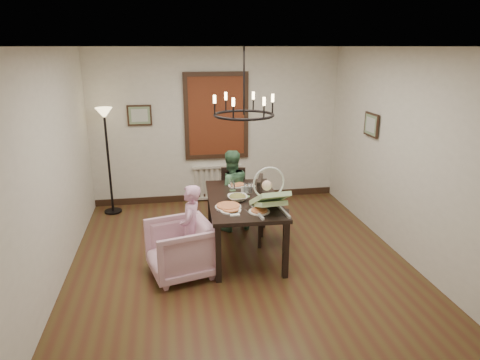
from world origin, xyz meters
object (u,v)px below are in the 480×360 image
object	(u,v)px
baby_bouncer	(270,197)
seated_man	(231,197)
drinking_glass	(246,189)
chair_far	(233,197)
floor_lamp	(109,163)
dining_table	(244,204)
chair_right	(273,211)
elderly_woman	(191,236)
armchair	(180,249)

from	to	relation	value
baby_bouncer	seated_man	bearing A→B (deg)	97.13
seated_man	baby_bouncer	world-z (taller)	baby_bouncer
seated_man	drinking_glass	bearing A→B (deg)	92.62
chair_far	seated_man	world-z (taller)	seated_man
chair_far	baby_bouncer	world-z (taller)	baby_bouncer
chair_far	floor_lamp	distance (m)	2.23
dining_table	floor_lamp	xyz separation A→B (m)	(-2.01, 1.87, 0.18)
dining_table	chair_right	bearing A→B (deg)	22.94
elderly_woman	baby_bouncer	xyz separation A→B (m)	(0.99, -0.12, 0.52)
dining_table	armchair	xyz separation A→B (m)	(-0.91, -0.51, -0.36)
armchair	floor_lamp	world-z (taller)	floor_lamp
elderly_woman	drinking_glass	bearing A→B (deg)	142.09
baby_bouncer	dining_table	bearing A→B (deg)	107.58
chair_right	floor_lamp	distance (m)	3.03
elderly_woman	dining_table	bearing A→B (deg)	135.34
chair_far	elderly_woman	bearing A→B (deg)	-106.03
chair_far	elderly_woman	xyz separation A→B (m)	(-0.77, -1.47, 0.03)
elderly_woman	floor_lamp	distance (m)	2.65
dining_table	seated_man	bearing A→B (deg)	97.13
drinking_glass	floor_lamp	distance (m)	2.68
elderly_woman	seated_man	world-z (taller)	seated_man
baby_bouncer	drinking_glass	xyz separation A→B (m)	(-0.16, 0.72, -0.13)
baby_bouncer	drinking_glass	bearing A→B (deg)	97.54
chair_far	chair_right	world-z (taller)	chair_right
armchair	elderly_woman	world-z (taller)	elderly_woman
seated_man	baby_bouncer	xyz separation A→B (m)	(0.29, -1.34, 0.46)
chair_far	baby_bouncer	size ratio (longest dim) A/B	1.49
armchair	drinking_glass	bearing A→B (deg)	110.85
dining_table	seated_man	world-z (taller)	seated_man
seated_man	baby_bouncer	size ratio (longest dim) A/B	1.77
drinking_glass	dining_table	bearing A→B (deg)	-110.63
armchair	floor_lamp	xyz separation A→B (m)	(-1.10, 2.38, 0.55)
seated_man	drinking_glass	world-z (taller)	seated_man
chair_far	elderly_woman	size ratio (longest dim) A/B	0.94
chair_far	armchair	size ratio (longest dim) A/B	1.16
elderly_woman	floor_lamp	world-z (taller)	floor_lamp
armchair	elderly_woman	size ratio (longest dim) A/B	0.81
seated_man	elderly_woman	bearing A→B (deg)	51.22
chair_far	floor_lamp	xyz separation A→B (m)	(-2.02, 0.83, 0.45)
armchair	dining_table	bearing A→B (deg)	105.01
chair_far	baby_bouncer	distance (m)	1.69
chair_right	seated_man	world-z (taller)	seated_man
chair_far	drinking_glass	size ratio (longest dim) A/B	6.24
elderly_woman	chair_far	bearing A→B (deg)	168.15
baby_bouncer	drinking_glass	distance (m)	0.75
chair_right	armchair	size ratio (longest dim) A/B	1.31
elderly_woman	drinking_glass	world-z (taller)	elderly_woman
chair_right	floor_lamp	xyz separation A→B (m)	(-2.48, 1.69, 0.39)
armchair	drinking_glass	size ratio (longest dim) A/B	5.38
elderly_woman	baby_bouncer	distance (m)	1.12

